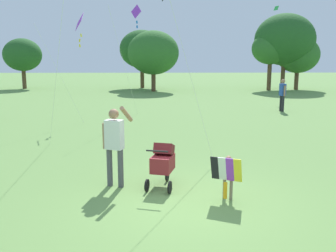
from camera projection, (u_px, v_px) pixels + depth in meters
The scene contains 8 objects.
ground_plane at pixel (187, 206), 7.52m from camera, with size 120.00×120.00×0.00m, color #668E47.
treeline_distant at pixel (211, 48), 32.65m from camera, with size 28.10×7.09×6.56m.
child_with_butterfly_kite at pixel (228, 173), 7.74m from camera, with size 0.65×0.48×0.95m.
person_adult_flyer at pixel (115, 140), 8.46m from camera, with size 0.69×0.54×1.88m.
stroller at pixel (163, 161), 8.53m from camera, with size 0.70×1.12×1.03m.
kite_orange_delta at pixel (135, 17), 18.23m from camera, with size 1.16×3.97×5.46m.
kite_green_novelty at pixel (79, 26), 16.08m from camera, with size 1.66×1.91×4.81m.
person_couple_left at pixel (282, 92), 20.14m from camera, with size 0.28×0.55×1.73m.
Camera 1 is at (-0.52, -7.09, 2.96)m, focal length 40.08 mm.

